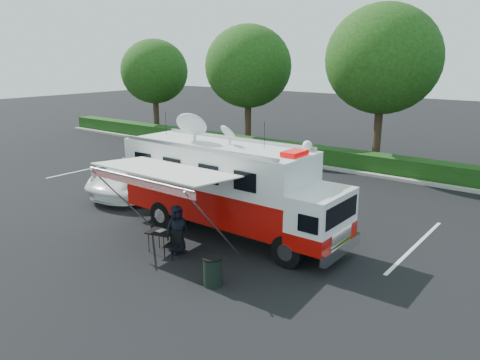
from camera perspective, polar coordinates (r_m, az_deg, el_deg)
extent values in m
plane|color=black|center=(16.68, -1.06, -6.67)|extent=(120.00, 120.00, 0.00)
cube|color=#9E998E|center=(24.54, 23.01, -0.59)|extent=(60.00, 0.35, 0.15)
cube|color=black|center=(25.29, 23.64, 0.78)|extent=(60.00, 1.20, 1.00)
cylinder|color=black|center=(37.62, -10.19, 8.39)|extent=(0.44, 0.44, 4.00)
ellipsoid|color=#14380F|center=(37.41, -10.40, 12.90)|extent=(5.12, 5.12, 4.86)
cylinder|color=black|center=(31.55, 0.98, 7.77)|extent=(0.44, 0.44, 4.40)
ellipsoid|color=#14380F|center=(31.31, 1.00, 13.69)|extent=(5.63, 5.63, 5.35)
cylinder|color=black|center=(27.16, 16.47, 6.41)|extent=(0.44, 0.44, 4.80)
ellipsoid|color=#14380F|center=(26.90, 17.04, 13.91)|extent=(6.14, 6.14, 5.84)
cube|color=silver|center=(27.55, -17.66, 1.36)|extent=(0.12, 5.50, 0.01)
cube|color=silver|center=(22.99, -9.04, -0.74)|extent=(0.12, 5.50, 0.01)
cube|color=silver|center=(19.23, 3.39, -3.71)|extent=(0.12, 5.50, 0.01)
cube|color=silver|center=(16.82, 20.65, -7.48)|extent=(0.12, 5.50, 0.01)
cube|color=black|center=(16.50, -1.07, -5.03)|extent=(7.95, 1.29, 0.28)
cylinder|color=black|center=(14.14, 5.79, -8.63)|extent=(1.02, 0.30, 1.02)
cylinder|color=black|center=(15.78, 9.74, -6.21)|extent=(1.02, 0.30, 1.02)
cylinder|color=black|center=(17.36, -9.40, -4.21)|extent=(1.02, 0.30, 1.02)
cylinder|color=black|center=(18.72, -4.86, -2.63)|extent=(1.02, 0.30, 1.02)
cube|color=silver|center=(14.41, 12.23, -8.24)|extent=(0.18, 2.31, 0.37)
cube|color=silver|center=(14.38, 9.93, -4.42)|extent=(1.29, 2.31, 1.57)
cube|color=#AA0B06|center=(14.57, 9.83, -6.48)|extent=(1.31, 2.33, 0.51)
cube|color=black|center=(14.04, 12.14, -3.82)|extent=(0.11, 2.01, 0.65)
cube|color=#AA0B06|center=(16.67, -2.81, -2.32)|extent=(7.02, 2.31, 1.11)
cube|color=#AA0B06|center=(16.52, -2.84, -0.48)|extent=(7.04, 2.33, 0.09)
cube|color=silver|center=(16.35, -2.87, 1.86)|extent=(7.02, 2.31, 1.29)
cube|color=silver|center=(16.20, -2.90, 4.22)|extent=(7.02, 2.31, 0.07)
cube|color=#CC0505|center=(14.37, 6.67, 3.27)|extent=(0.51, 0.88, 0.15)
sphere|color=silver|center=(15.18, 8.20, 4.20)|extent=(0.31, 0.31, 0.31)
ellipsoid|color=silver|center=(16.67, -5.92, 6.74)|extent=(1.11, 1.11, 0.33)
ellipsoid|color=silver|center=(16.03, -1.48, 5.82)|extent=(0.65, 0.65, 0.18)
cylinder|color=black|center=(18.35, -9.02, 6.81)|extent=(0.02, 0.02, 0.92)
cylinder|color=black|center=(17.31, -5.63, 6.44)|extent=(0.02, 0.02, 0.92)
cylinder|color=black|center=(15.35, 2.99, 5.40)|extent=(0.02, 0.02, 0.92)
cube|color=silver|center=(14.83, -9.12, 1.24)|extent=(4.62, 2.22, 0.19)
cube|color=red|center=(14.17, -12.29, -0.25)|extent=(4.62, 0.04, 0.26)
cylinder|color=#B2B2B7|center=(14.13, -12.38, 0.17)|extent=(4.62, 0.07, 0.07)
cylinder|color=#B2B2B7|center=(16.66, -14.00, -2.37)|extent=(0.05, 2.41, 2.66)
cylinder|color=#B2B2B7|center=(13.80, -3.20, -5.57)|extent=(0.05, 2.41, 2.66)
imported|color=white|center=(22.33, -10.64, -1.29)|extent=(3.99, 6.97, 1.83)
imported|color=black|center=(15.39, -7.58, -8.73)|extent=(0.76, 0.91, 1.58)
cube|color=black|center=(15.18, -9.61, -6.26)|extent=(0.99, 0.82, 0.04)
cylinder|color=black|center=(15.42, -11.06, -7.40)|extent=(0.02, 0.02, 0.71)
cylinder|color=black|center=(15.69, -9.84, -6.94)|extent=(0.02, 0.02, 0.71)
cylinder|color=black|center=(14.93, -9.24, -8.08)|extent=(0.02, 0.02, 0.71)
cylinder|color=black|center=(15.21, -8.02, -7.58)|extent=(0.02, 0.02, 0.71)
cube|color=silver|center=(15.24, -9.60, -6.08)|extent=(0.22, 0.30, 0.01)
cube|color=black|center=(14.86, -8.32, -7.93)|extent=(0.51, 0.51, 0.04)
cube|color=black|center=(14.91, -7.79, -6.90)|extent=(0.40, 0.16, 0.45)
cylinder|color=black|center=(14.95, -9.19, -8.68)|extent=(0.02, 0.02, 0.41)
cylinder|color=black|center=(15.15, -8.28, -8.31)|extent=(0.02, 0.02, 0.41)
cylinder|color=black|center=(14.73, -8.30, -9.01)|extent=(0.02, 0.02, 0.41)
cylinder|color=black|center=(14.94, -7.40, -8.63)|extent=(0.02, 0.02, 0.41)
cylinder|color=black|center=(13.09, -3.37, -11.11)|extent=(0.52, 0.52, 0.80)
cylinder|color=black|center=(12.91, -3.39, -9.44)|extent=(0.56, 0.56, 0.04)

